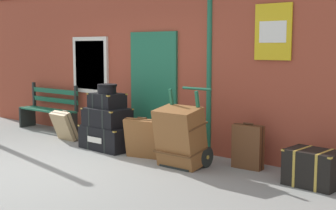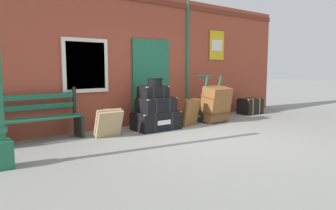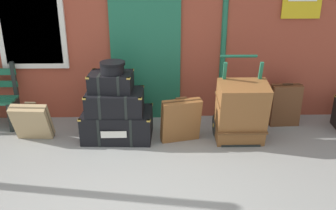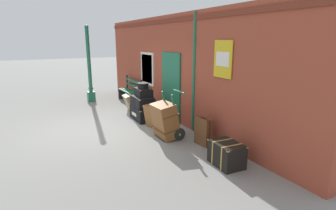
% 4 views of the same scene
% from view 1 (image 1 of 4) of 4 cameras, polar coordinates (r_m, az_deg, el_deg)
% --- Properties ---
extents(ground_plane, '(60.00, 60.00, 0.00)m').
position_cam_1_polar(ground_plane, '(7.26, -15.78, -7.69)').
color(ground_plane, gray).
extents(brick_facade, '(10.40, 0.35, 3.20)m').
position_cam_1_polar(brick_facade, '(8.75, -2.00, 5.68)').
color(brick_facade, '#9E422D').
rests_on(brick_facade, ground).
extents(platform_bench, '(1.60, 0.43, 1.01)m').
position_cam_1_polar(platform_bench, '(10.52, -14.42, -0.58)').
color(platform_bench, '#1E6647').
rests_on(platform_bench, ground).
extents(steamer_trunk_base, '(1.04, 0.70, 0.43)m').
position_cam_1_polar(steamer_trunk_base, '(8.42, -7.21, -3.95)').
color(steamer_trunk_base, black).
rests_on(steamer_trunk_base, ground).
extents(steamer_trunk_middle, '(0.82, 0.57, 0.33)m').
position_cam_1_polar(steamer_trunk_middle, '(8.34, -7.51, -1.48)').
color(steamer_trunk_middle, black).
rests_on(steamer_trunk_middle, steamer_trunk_base).
extents(steamer_trunk_top, '(0.64, 0.49, 0.27)m').
position_cam_1_polar(steamer_trunk_top, '(8.37, -7.53, 0.55)').
color(steamer_trunk_top, black).
rests_on(steamer_trunk_top, steamer_trunk_middle).
extents(round_hatbox, '(0.35, 0.35, 0.17)m').
position_cam_1_polar(round_hatbox, '(8.30, -7.53, 2.08)').
color(round_hatbox, black).
rests_on(round_hatbox, steamer_trunk_top).
extents(porters_trolley, '(0.71, 0.60, 1.20)m').
position_cam_1_polar(porters_trolley, '(7.22, 2.36, -5.28)').
color(porters_trolley, black).
rests_on(porters_trolley, ground).
extents(large_brown_trunk, '(0.70, 0.58, 0.94)m').
position_cam_1_polar(large_brown_trunk, '(7.04, 1.51, -3.94)').
color(large_brown_trunk, brown).
rests_on(large_brown_trunk, ground).
extents(suitcase_oxblood, '(0.48, 0.20, 0.70)m').
position_cam_1_polar(suitcase_oxblood, '(7.09, 9.81, -5.09)').
color(suitcase_oxblood, brown).
rests_on(suitcase_oxblood, ground).
extents(suitcase_brown, '(0.61, 0.38, 0.68)m').
position_cam_1_polar(suitcase_brown, '(7.65, -3.28, -4.12)').
color(suitcase_brown, brown).
rests_on(suitcase_brown, ground).
extents(suitcase_charcoal, '(0.55, 0.39, 0.59)m').
position_cam_1_polar(suitcase_charcoal, '(9.29, -12.69, -2.51)').
color(suitcase_charcoal, tan).
rests_on(suitcase_charcoal, ground).
extents(corner_trunk, '(0.72, 0.54, 0.49)m').
position_cam_1_polar(corner_trunk, '(6.45, 17.45, -7.41)').
color(corner_trunk, black).
rests_on(corner_trunk, ground).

